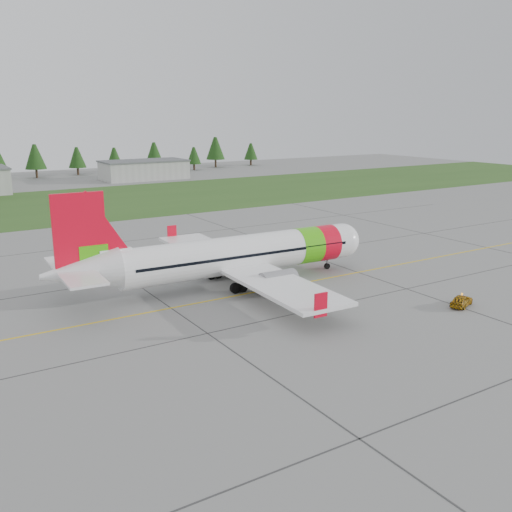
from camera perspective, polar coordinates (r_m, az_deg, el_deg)
ground at (r=59.41m, az=8.14°, el=-4.81°), size 320.00×320.00×0.00m
aircraft at (r=64.87m, az=-2.13°, el=0.07°), size 38.68×35.58×11.71m
follow_me_car at (r=61.40m, az=19.95°, el=-3.17°), size 1.62×1.75×3.54m
grass_strip at (r=131.36m, az=-15.56°, el=5.26°), size 320.00×50.00×0.03m
taxi_guideline at (r=65.39m, az=3.63°, el=-2.90°), size 120.00×0.25×0.02m
hangar_east at (r=172.89m, az=-11.12°, el=8.40°), size 24.00×12.00×5.20m
treeline at (r=184.91m, az=-20.77°, el=8.86°), size 160.00×8.00×10.00m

